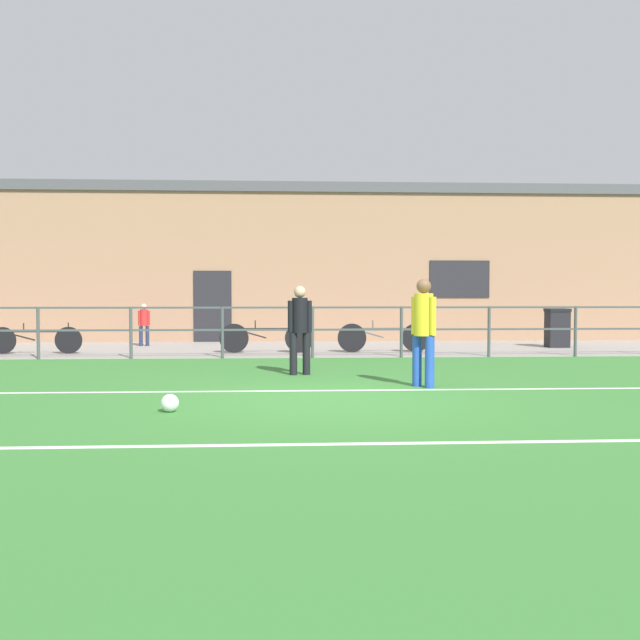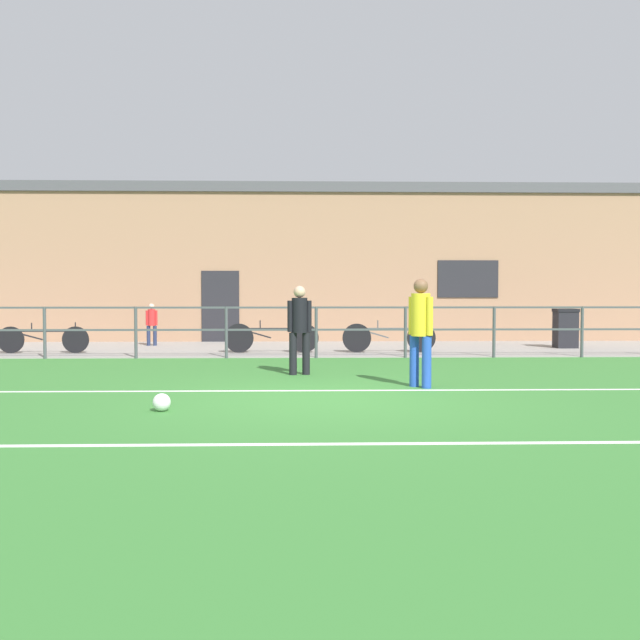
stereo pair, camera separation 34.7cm
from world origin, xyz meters
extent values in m
cube|color=#387A33|center=(0.00, 0.00, -0.02)|extent=(60.00, 44.00, 0.04)
cube|color=white|center=(0.00, 0.81, 0.00)|extent=(36.00, 0.11, 0.00)
cube|color=white|center=(0.00, -2.84, 0.00)|extent=(36.00, 0.11, 0.00)
cube|color=gray|center=(0.00, 8.50, 0.01)|extent=(48.00, 5.00, 0.02)
cylinder|color=#474C51|center=(-6.00, 6.00, 0.57)|extent=(0.07, 0.07, 1.15)
cylinder|color=#474C51|center=(-4.00, 6.00, 0.57)|extent=(0.07, 0.07, 1.15)
cylinder|color=#474C51|center=(-2.00, 6.00, 0.57)|extent=(0.07, 0.07, 1.15)
cylinder|color=#474C51|center=(0.00, 6.00, 0.57)|extent=(0.07, 0.07, 1.15)
cylinder|color=#474C51|center=(2.00, 6.00, 0.57)|extent=(0.07, 0.07, 1.15)
cylinder|color=#474C51|center=(4.00, 6.00, 0.57)|extent=(0.07, 0.07, 1.15)
cylinder|color=#474C51|center=(6.00, 6.00, 0.57)|extent=(0.07, 0.07, 1.15)
cube|color=#474C51|center=(0.00, 6.00, 1.13)|extent=(36.00, 0.04, 0.04)
cube|color=#474C51|center=(0.00, 6.00, 0.63)|extent=(36.00, 0.04, 0.04)
cube|color=#A37A5B|center=(0.00, 12.20, 2.20)|extent=(28.00, 2.40, 4.41)
cube|color=#232328|center=(-2.70, 10.98, 1.05)|extent=(1.10, 0.04, 2.10)
cube|color=#232328|center=(4.60, 10.98, 1.87)|extent=(1.80, 0.04, 1.10)
cube|color=#4C4C51|center=(0.00, 12.20, 4.56)|extent=(28.00, 2.56, 0.30)
cylinder|color=black|center=(-0.25, 2.85, 0.37)|extent=(0.14, 0.14, 0.75)
cylinder|color=black|center=(-0.48, 2.82, 0.37)|extent=(0.14, 0.14, 0.75)
cylinder|color=black|center=(-0.36, 2.84, 1.06)|extent=(0.28, 0.28, 0.62)
sphere|color=tan|center=(-0.36, 2.84, 1.47)|extent=(0.21, 0.21, 0.21)
cylinder|color=black|center=(-0.20, 2.86, 1.04)|extent=(0.10, 0.10, 0.55)
cylinder|color=black|center=(-0.53, 2.81, 1.04)|extent=(0.10, 0.10, 0.55)
cylinder|color=blue|center=(1.42, 1.23, 0.40)|extent=(0.14, 0.14, 0.79)
cylinder|color=blue|center=(1.58, 1.04, 0.40)|extent=(0.14, 0.14, 0.79)
cylinder|color=gold|center=(1.50, 1.13, 1.12)|extent=(0.29, 0.29, 0.65)
sphere|color=brown|center=(1.50, 1.13, 1.56)|extent=(0.22, 0.22, 0.22)
cylinder|color=gold|center=(1.38, 1.27, 1.10)|extent=(0.10, 0.10, 0.59)
cylinder|color=gold|center=(1.61, 1.00, 1.10)|extent=(0.10, 0.10, 0.59)
sphere|color=white|center=(-2.05, -0.93, 0.11)|extent=(0.22, 0.22, 0.22)
cylinder|color=#232D4C|center=(-4.31, 9.49, 0.29)|extent=(0.10, 0.10, 0.54)
cylinder|color=#232D4C|center=(-4.48, 9.47, 0.29)|extent=(0.10, 0.10, 0.54)
cylinder|color=red|center=(-4.39, 9.48, 0.79)|extent=(0.20, 0.20, 0.45)
sphere|color=beige|center=(-4.39, 9.48, 1.09)|extent=(0.15, 0.15, 0.15)
cylinder|color=red|center=(-4.27, 9.50, 0.77)|extent=(0.07, 0.07, 0.40)
cylinder|color=red|center=(-4.52, 9.46, 0.77)|extent=(0.07, 0.07, 0.40)
cylinder|color=black|center=(-7.24, 7.20, 0.34)|extent=(0.63, 0.04, 0.63)
cylinder|color=black|center=(-5.71, 7.20, 0.34)|extent=(0.63, 0.04, 0.63)
cube|color=black|center=(-6.48, 7.20, 0.54)|extent=(1.19, 0.04, 0.04)
cube|color=black|center=(-6.86, 7.20, 0.44)|extent=(0.75, 0.03, 0.23)
cylinder|color=black|center=(-6.74, 7.20, 0.64)|extent=(0.03, 0.03, 0.20)
cylinder|color=black|center=(-5.71, 7.20, 0.61)|extent=(0.03, 0.03, 0.28)
cylinder|color=black|center=(1.01, 7.20, 0.37)|extent=(0.69, 0.04, 0.69)
cylinder|color=black|center=(2.57, 7.20, 0.37)|extent=(0.69, 0.04, 0.69)
cube|color=#4C5156|center=(1.79, 7.20, 0.59)|extent=(1.22, 0.04, 0.04)
cube|color=#4C5156|center=(1.40, 7.20, 0.48)|extent=(0.76, 0.03, 0.25)
cylinder|color=#4C5156|center=(1.51, 7.20, 0.69)|extent=(0.03, 0.03, 0.20)
cylinder|color=#4C5156|center=(2.57, 7.20, 0.66)|extent=(0.03, 0.03, 0.28)
cylinder|color=black|center=(-1.83, 7.20, 0.37)|extent=(0.70, 0.04, 0.70)
cylinder|color=black|center=(-0.26, 7.20, 0.37)|extent=(0.70, 0.04, 0.70)
cube|color=black|center=(-1.04, 7.20, 0.60)|extent=(1.22, 0.04, 0.04)
cube|color=black|center=(-1.44, 7.20, 0.48)|extent=(0.76, 0.03, 0.25)
cylinder|color=black|center=(-1.32, 7.20, 0.70)|extent=(0.03, 0.03, 0.20)
cylinder|color=black|center=(-0.26, 7.20, 0.67)|extent=(0.03, 0.03, 0.28)
cube|color=black|center=(6.56, 8.43, 0.49)|extent=(0.54, 0.45, 0.94)
cube|color=black|center=(6.56, 8.43, 1.00)|extent=(0.57, 0.48, 0.08)
camera|label=1|loc=(-0.68, -9.45, 1.46)|focal=39.03mm
camera|label=2|loc=(-0.34, -9.47, 1.46)|focal=39.03mm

